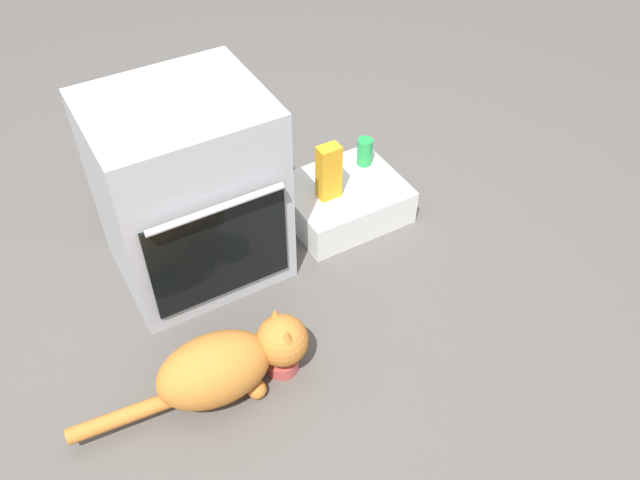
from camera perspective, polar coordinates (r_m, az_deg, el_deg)
ground at (r=2.34m, az=-4.74°, el=-9.13°), size 8.00×8.00×0.00m
oven at (r=2.40m, az=-11.37°, el=4.25°), size 0.59×0.56×0.73m
pantry_cabinet at (r=2.76m, az=2.06°, el=3.52°), size 0.48×0.39×0.16m
food_bowl at (r=2.26m, az=-3.33°, el=-10.57°), size 0.11×0.11×0.07m
cat at (r=2.14m, az=-8.10°, el=-10.68°), size 0.80×0.26×0.25m
soda_can at (r=2.79m, az=3.91°, el=7.67°), size 0.07×0.07×0.12m
juice_carton at (r=2.58m, az=0.76°, el=5.93°), size 0.09×0.06×0.24m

